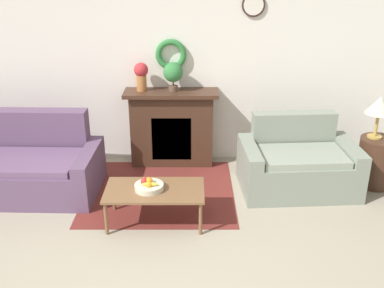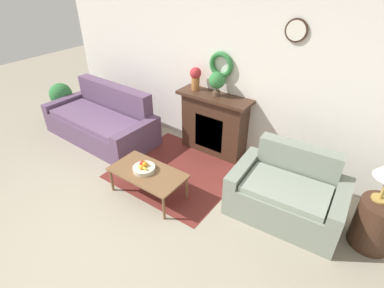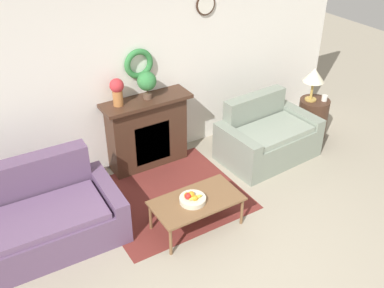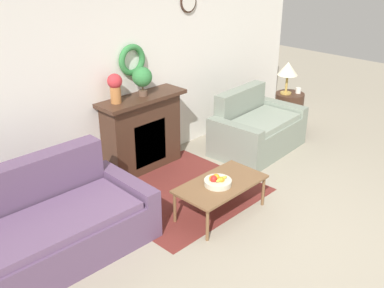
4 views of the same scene
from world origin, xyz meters
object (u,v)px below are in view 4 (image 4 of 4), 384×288
Objects in this scene: fruit_bowl at (217,181)px; vase_on_mantel_left at (115,86)px; loveseat_right at (256,130)px; mug at (298,90)px; potted_plant_on_mantel at (142,78)px; coffee_table at (221,186)px; side_table_by_loveseat at (288,111)px; table_lamp at (288,70)px; fireplace at (142,132)px; couch_left at (42,230)px.

vase_on_mantel_left is (-0.20, 1.51, 0.81)m from fruit_bowl.
loveseat_right is 4.64× the size of fruit_bowl.
vase_on_mantel_left reaches higher than fruit_bowl.
mug is 2.80m from potted_plant_on_mantel.
loveseat_right is 1.36× the size of coffee_table.
mug is at bearing -37.87° from side_table_by_loveseat.
table_lamp is at bearing 141.34° from side_table_by_loveseat.
coffee_table is 0.10m from fruit_bowl.
fruit_bowl is at bearing -98.20° from potted_plant_on_mantel.
fireplace reaches higher than loveseat_right.
mug is (2.67, -0.72, 0.14)m from fireplace.
loveseat_right is 2.32× the size of side_table_by_loveseat.
loveseat_right is 1.91m from fruit_bowl.
fireplace reaches higher than coffee_table.
vase_on_mantel_left reaches higher than couch_left.
loveseat_right is 2.28m from vase_on_mantel_left.
potted_plant_on_mantel is at bearing 166.25° from side_table_by_loveseat.
vase_on_mantel_left reaches higher than loveseat_right.
vase_on_mantel_left is (-3.05, 0.72, 0.59)m from mug.
couch_left is at bearing 157.91° from coffee_table.
fruit_bowl is (-0.06, -0.00, 0.08)m from coffee_table.
side_table_by_loveseat is 1.63× the size of potted_plant_on_mantel.
fruit_bowl is at bearing -21.15° from couch_left.
vase_on_mantel_left reaches higher than table_lamp.
loveseat_right is 2.76× the size of table_lamp.
mug reaches higher than fruit_bowl.
fruit_bowl is (1.74, -0.73, 0.13)m from couch_left.
mug is (1.10, 0.01, 0.35)m from loveseat_right.
coffee_table is at bearing -80.24° from vase_on_mantel_left.
fruit_bowl is at bearing -82.48° from vase_on_mantel_left.
side_table_by_loveseat is at bearing 17.48° from fruit_bowl.
vase_on_mantel_left is at bearing 99.76° from coffee_table.
loveseat_right is 1.95m from potted_plant_on_mantel.
vase_on_mantel_left reaches higher than side_table_by_loveseat.
table_lamp reaches higher than loveseat_right.
side_table_by_loveseat is at bearing 3.36° from couch_left.
mug reaches higher than coffee_table.
coffee_table is 2.77× the size of potted_plant_on_mantel.
potted_plant_on_mantel is at bearing 165.12° from mug.
vase_on_mantel_left is at bearing 166.71° from mug.
fruit_bowl is (-1.75, -0.77, 0.13)m from loveseat_right.
fireplace is 1.18× the size of coffee_table.
loveseat_right is at bearing -20.66° from vase_on_mantel_left.
table_lamp is 1.40× the size of vase_on_mantel_left.
loveseat_right is 16.07× the size of mug.
side_table_by_loveseat is (1.00, 0.09, -0.00)m from loveseat_right.
table_lamp reaches higher than side_table_by_loveseat.
potted_plant_on_mantel reaches higher than side_table_by_loveseat.
fireplace reaches higher than mug.
coffee_table is 2.92m from mug.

